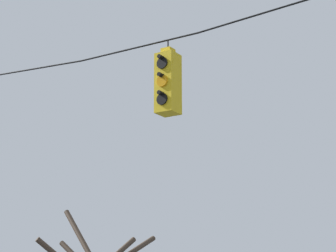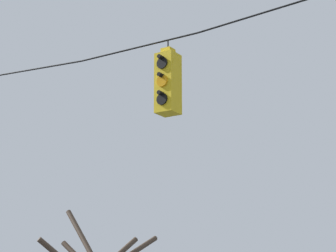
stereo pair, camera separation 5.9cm
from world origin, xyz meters
name	(u,v)px [view 2 (the right image)]	position (x,y,z in m)	size (l,w,h in m)	color
span_wire	(137,32)	(0.00, -0.08, 6.37)	(17.48, 0.03, 0.91)	black
traffic_light_near_right_pole	(168,83)	(0.66, -0.08, 5.31)	(0.34, 0.58, 1.30)	yellow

